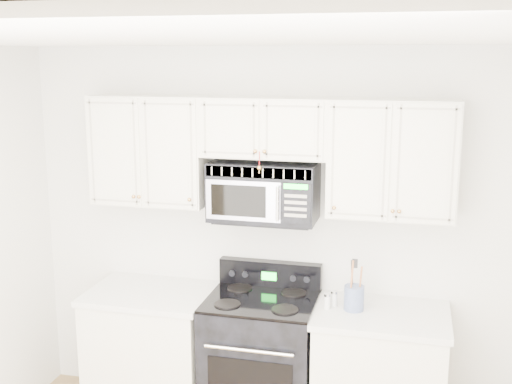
% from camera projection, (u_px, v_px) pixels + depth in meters
% --- Properties ---
extents(room, '(3.51, 3.51, 2.61)m').
position_uv_depth(room, '(186.00, 337.00, 2.86)').
color(room, olive).
rests_on(room, ground).
extents(base_cabinet_left, '(0.86, 0.65, 0.92)m').
position_uv_depth(base_cabinet_left, '(153.00, 356.00, 4.60)').
color(base_cabinet_left, beige).
rests_on(base_cabinet_left, ground).
extents(base_cabinet_right, '(0.86, 0.65, 0.92)m').
position_uv_depth(base_cabinet_right, '(379.00, 382.00, 4.22)').
color(base_cabinet_right, beige).
rests_on(base_cabinet_right, ground).
extents(range, '(0.73, 0.67, 1.11)m').
position_uv_depth(range, '(261.00, 360.00, 4.40)').
color(range, black).
rests_on(range, ground).
extents(upper_cabinets, '(2.44, 0.37, 0.75)m').
position_uv_depth(upper_cabinets, '(266.00, 148.00, 4.24)').
color(upper_cabinets, beige).
rests_on(upper_cabinets, ground).
extents(microwave, '(0.71, 0.41, 0.39)m').
position_uv_depth(microwave, '(264.00, 191.00, 4.28)').
color(microwave, black).
rests_on(microwave, ground).
extents(utensil_crock, '(0.13, 0.13, 0.34)m').
position_uv_depth(utensil_crock, '(354.00, 297.00, 4.14)').
color(utensil_crock, slate).
rests_on(utensil_crock, base_cabinet_right).
extents(shaker_salt, '(0.04, 0.04, 0.10)m').
position_uv_depth(shaker_salt, '(327.00, 301.00, 4.17)').
color(shaker_salt, silver).
rests_on(shaker_salt, base_cabinet_right).
extents(shaker_pepper, '(0.04, 0.04, 0.10)m').
position_uv_depth(shaker_pepper, '(334.00, 298.00, 4.21)').
color(shaker_pepper, silver).
rests_on(shaker_pepper, base_cabinet_right).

